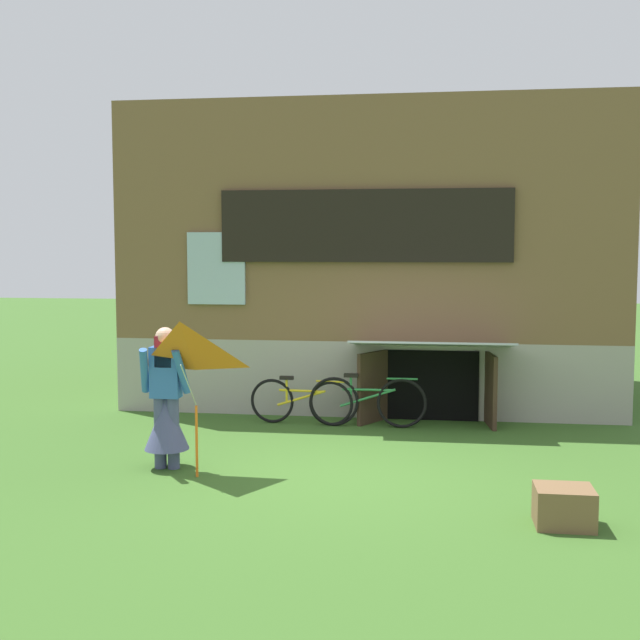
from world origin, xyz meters
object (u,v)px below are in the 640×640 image
Objects in this scene: kite at (180,360)px; wooden_crate at (564,507)px; bicycle_green at (368,401)px; person at (166,409)px; bicycle_yellow at (301,401)px.

kite is 4.19m from wooden_crate.
bicycle_green is 3.19× the size of wooden_crate.
bicycle_yellow is (1.17, 2.54, -0.36)m from person.
kite is 3.34m from bicycle_yellow.
person reaches higher than bicycle_yellow.
person is at bearing 123.29° from kite.
wooden_crate is at bearing -47.00° from bicycle_yellow.
kite reaches higher than bicycle_yellow.
bicycle_green reaches higher than bicycle_yellow.
bicycle_yellow is at bearing 58.15° from person.
person is at bearing 162.19° from wooden_crate.
person is 3.31m from bicycle_green.
bicycle_yellow is at bearing 75.01° from kite.
bicycle_green is 1.10× the size of bicycle_yellow.
kite reaches higher than person.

